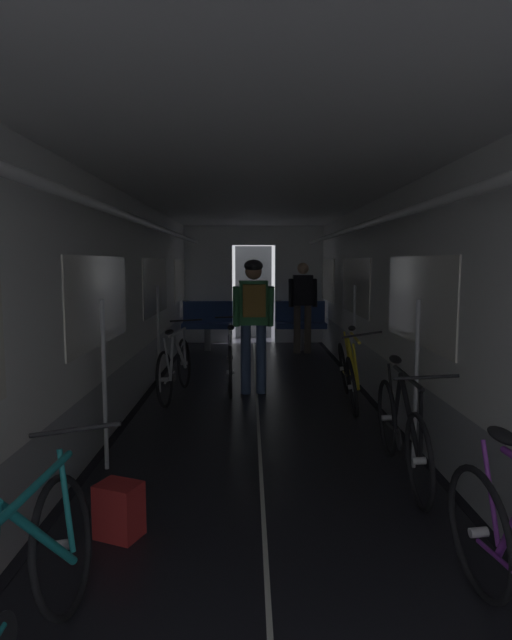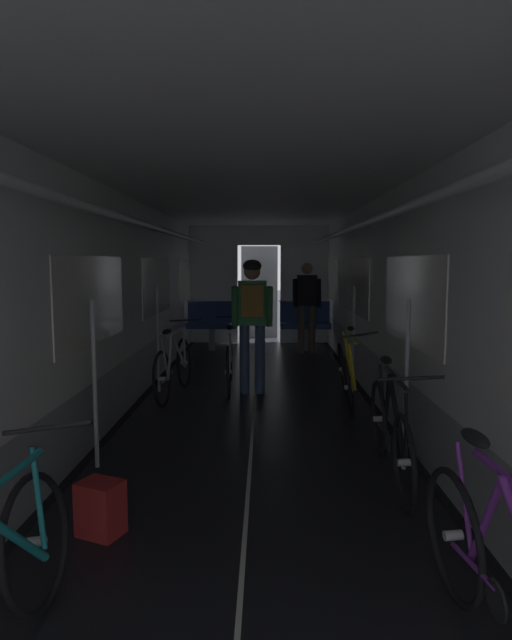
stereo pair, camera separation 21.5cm
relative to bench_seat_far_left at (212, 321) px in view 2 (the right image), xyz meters
The scene contains 11 objects.
train_car_shell 4.70m from the bench_seat_far_left, 78.60° to the right, with size 3.14×12.34×2.57m.
bench_seat_far_left is the anchor object (origin of this frame).
bench_seat_far_right 1.80m from the bench_seat_far_left, ahead, with size 0.98×0.51×0.95m.
bicycle_purple 8.42m from the bench_seat_far_left, 76.24° to the right, with size 0.44×1.69×0.94m.
bicycle_silver 3.63m from the bench_seat_far_left, 91.98° to the right, with size 0.44×1.69×0.94m.
bicycle_yellow 4.45m from the bench_seat_far_left, 63.38° to the right, with size 0.44×1.70×0.96m.
bicycle_black 6.50m from the bench_seat_far_left, 72.05° to the right, with size 0.44×1.69×0.94m.
person_cyclist_aisle 3.62m from the bench_seat_far_left, 76.04° to the right, with size 0.54×0.40×1.73m.
bicycle_white_in_aisle 3.26m from the bench_seat_far_left, 80.25° to the right, with size 0.44×1.69×0.94m.
person_standing_near_bench 1.89m from the bench_seat_far_left, 11.79° to the right, with size 0.53×0.23×1.69m.
backpack_on_floor 7.08m from the bench_seat_far_left, 89.98° to the right, with size 0.26×0.20×0.34m, color maroon.
Camera 2 is at (0.12, -2.15, 1.70)m, focal length 29.88 mm.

